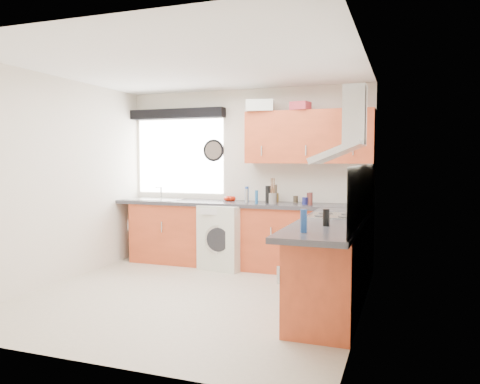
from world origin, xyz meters
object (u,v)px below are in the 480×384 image
at_px(washing_machine, 226,236).
at_px(extractor_hood, 346,133).
at_px(oven, 335,262).
at_px(upper_cabinets, 309,137).

bearing_deg(washing_machine, extractor_hood, -21.90).
xyz_separation_m(oven, upper_cabinets, (-0.55, 1.32, 1.38)).
bearing_deg(oven, upper_cabinets, 112.54).
relative_size(oven, upper_cabinets, 0.50).
relative_size(extractor_hood, upper_cabinets, 0.46).
xyz_separation_m(oven, washing_machine, (-1.65, 1.10, 0.01)).
bearing_deg(oven, washing_machine, 146.31).
distance_m(oven, washing_machine, 1.98).
relative_size(upper_cabinets, washing_machine, 1.94).
bearing_deg(washing_machine, oven, -23.44).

